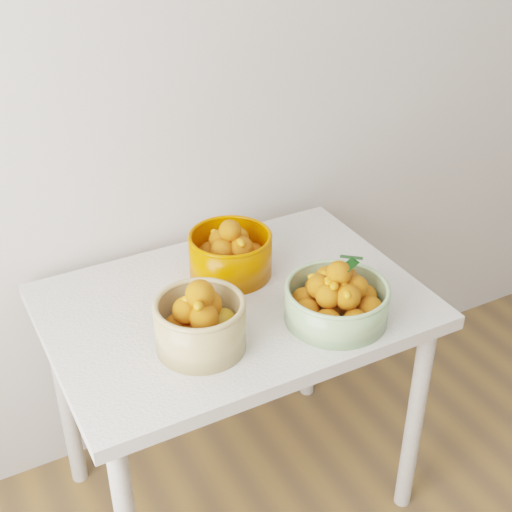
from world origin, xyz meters
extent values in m
cube|color=silver|center=(0.00, 2.00, 1.35)|extent=(4.00, 0.04, 2.70)
cube|color=silver|center=(-0.38, 1.60, 0.73)|extent=(1.00, 0.70, 0.04)
cylinder|color=silver|center=(0.06, 1.31, 0.35)|extent=(0.05, 0.05, 0.71)
cylinder|color=silver|center=(-0.82, 1.89, 0.35)|extent=(0.05, 0.05, 0.71)
cylinder|color=silver|center=(0.06, 1.89, 0.35)|extent=(0.05, 0.05, 0.71)
cylinder|color=tan|center=(-0.54, 1.46, 0.81)|extent=(0.23, 0.23, 0.13)
torus|color=tan|center=(-0.54, 1.46, 0.88)|extent=(0.24, 0.24, 0.02)
sphere|color=#D1660C|center=(-0.49, 1.46, 0.80)|extent=(0.08, 0.08, 0.08)
sphere|color=#D1660C|center=(-0.53, 1.52, 0.80)|extent=(0.08, 0.08, 0.08)
sphere|color=orange|center=(-0.59, 1.50, 0.80)|extent=(0.07, 0.07, 0.07)
sphere|color=orange|center=(-0.59, 1.43, 0.80)|extent=(0.08, 0.08, 0.08)
sphere|color=orange|center=(-0.53, 1.41, 0.80)|extent=(0.08, 0.08, 0.08)
sphere|color=orange|center=(-0.54, 1.46, 0.80)|extent=(0.07, 0.07, 0.07)
sphere|color=orange|center=(-0.52, 1.48, 0.86)|extent=(0.07, 0.07, 0.07)
sphere|color=orange|center=(-0.57, 1.48, 0.86)|extent=(0.07, 0.07, 0.07)
sphere|color=orange|center=(-0.55, 1.43, 0.86)|extent=(0.07, 0.07, 0.07)
sphere|color=orange|center=(-0.54, 1.46, 0.91)|extent=(0.07, 0.07, 0.07)
ellipsoid|color=orange|center=(-0.52, 1.49, 0.88)|extent=(0.04, 0.05, 0.03)
ellipsoid|color=orange|center=(-0.53, 1.48, 0.88)|extent=(0.04, 0.05, 0.03)
ellipsoid|color=orange|center=(-0.54, 1.45, 0.91)|extent=(0.04, 0.04, 0.03)
ellipsoid|color=orange|center=(-0.54, 1.47, 0.91)|extent=(0.04, 0.05, 0.04)
ellipsoid|color=orange|center=(-0.56, 1.48, 0.89)|extent=(0.05, 0.04, 0.03)
ellipsoid|color=orange|center=(-0.57, 1.42, 0.91)|extent=(0.04, 0.05, 0.04)
ellipsoid|color=orange|center=(-0.53, 1.47, 0.89)|extent=(0.05, 0.04, 0.04)
ellipsoid|color=orange|center=(-0.51, 1.49, 0.88)|extent=(0.05, 0.04, 0.03)
cylinder|color=#94BA82|center=(-0.19, 1.40, 0.80)|extent=(0.27, 0.27, 0.09)
torus|color=#94BA82|center=(-0.19, 1.40, 0.84)|extent=(0.28, 0.28, 0.01)
sphere|color=orange|center=(-0.10, 1.40, 0.79)|extent=(0.07, 0.07, 0.07)
sphere|color=orange|center=(-0.13, 1.46, 0.79)|extent=(0.07, 0.07, 0.07)
sphere|color=orange|center=(-0.19, 1.49, 0.79)|extent=(0.07, 0.07, 0.07)
sphere|color=orange|center=(-0.25, 1.46, 0.79)|extent=(0.07, 0.07, 0.07)
sphere|color=orange|center=(-0.27, 1.41, 0.79)|extent=(0.07, 0.07, 0.07)
sphere|color=orange|center=(-0.25, 1.35, 0.79)|extent=(0.07, 0.07, 0.07)
sphere|color=orange|center=(-0.19, 1.32, 0.79)|extent=(0.07, 0.07, 0.07)
sphere|color=orange|center=(-0.12, 1.35, 0.79)|extent=(0.07, 0.07, 0.07)
sphere|color=orange|center=(-0.19, 1.40, 0.79)|extent=(0.07, 0.07, 0.07)
sphere|color=orange|center=(-0.15, 1.43, 0.85)|extent=(0.07, 0.07, 0.07)
sphere|color=orange|center=(-0.19, 1.45, 0.85)|extent=(0.07, 0.07, 0.07)
sphere|color=orange|center=(-0.23, 1.43, 0.85)|extent=(0.06, 0.06, 0.06)
sphere|color=orange|center=(-0.23, 1.38, 0.85)|extent=(0.06, 0.06, 0.06)
sphere|color=orange|center=(-0.19, 1.36, 0.85)|extent=(0.07, 0.07, 0.07)
sphere|color=orange|center=(-0.15, 1.38, 0.85)|extent=(0.06, 0.06, 0.06)
sphere|color=orange|center=(-0.19, 1.40, 0.89)|extent=(0.06, 0.06, 0.06)
ellipsoid|color=orange|center=(-0.16, 1.40, 0.90)|extent=(0.04, 0.02, 0.03)
ellipsoid|color=orange|center=(-0.18, 1.44, 0.87)|extent=(0.03, 0.04, 0.03)
ellipsoid|color=orange|center=(-0.20, 1.34, 0.87)|extent=(0.03, 0.04, 0.03)
ellipsoid|color=orange|center=(-0.19, 1.40, 0.87)|extent=(0.04, 0.04, 0.03)
ellipsoid|color=orange|center=(-0.18, 1.35, 0.86)|extent=(0.03, 0.03, 0.03)
ellipsoid|color=orange|center=(-0.20, 1.39, 0.87)|extent=(0.04, 0.04, 0.03)
ellipsoid|color=orange|center=(-0.22, 1.37, 0.88)|extent=(0.04, 0.04, 0.03)
ellipsoid|color=orange|center=(-0.21, 1.41, 0.88)|extent=(0.04, 0.03, 0.03)
ellipsoid|color=orange|center=(-0.23, 1.45, 0.86)|extent=(0.04, 0.04, 0.03)
ellipsoid|color=orange|center=(-0.20, 1.44, 0.87)|extent=(0.03, 0.04, 0.03)
ellipsoid|color=orange|center=(-0.16, 1.46, 0.87)|extent=(0.04, 0.04, 0.03)
ellipsoid|color=orange|center=(-0.22, 1.39, 0.88)|extent=(0.04, 0.03, 0.03)
ellipsoid|color=orange|center=(-0.19, 1.38, 0.87)|extent=(0.03, 0.04, 0.04)
cylinder|color=#CD5100|center=(-0.33, 1.73, 0.81)|extent=(0.31, 0.31, 0.12)
torus|color=#CD5100|center=(-0.33, 1.73, 0.87)|extent=(0.31, 0.31, 0.01)
sphere|color=orange|center=(-0.26, 1.72, 0.79)|extent=(0.07, 0.07, 0.07)
sphere|color=orange|center=(-0.30, 1.79, 0.79)|extent=(0.06, 0.06, 0.06)
sphere|color=orange|center=(-0.37, 1.79, 0.79)|extent=(0.07, 0.07, 0.07)
sphere|color=orange|center=(-0.40, 1.73, 0.79)|extent=(0.07, 0.07, 0.07)
sphere|color=orange|center=(-0.37, 1.66, 0.79)|extent=(0.07, 0.07, 0.07)
sphere|color=orange|center=(-0.29, 1.67, 0.79)|extent=(0.06, 0.06, 0.06)
sphere|color=orange|center=(-0.33, 1.73, 0.79)|extent=(0.06, 0.06, 0.06)
sphere|color=orange|center=(-0.30, 1.75, 0.84)|extent=(0.07, 0.07, 0.07)
sphere|color=orange|center=(-0.35, 1.76, 0.84)|extent=(0.06, 0.06, 0.06)
sphere|color=orange|center=(-0.37, 1.71, 0.84)|extent=(0.06, 0.06, 0.06)
sphere|color=orange|center=(-0.31, 1.69, 0.84)|extent=(0.07, 0.07, 0.07)
sphere|color=orange|center=(-0.33, 1.73, 0.89)|extent=(0.06, 0.06, 0.06)
ellipsoid|color=orange|center=(-0.33, 1.73, 0.87)|extent=(0.04, 0.04, 0.03)
ellipsoid|color=orange|center=(-0.33, 1.73, 0.87)|extent=(0.04, 0.03, 0.03)
ellipsoid|color=orange|center=(-0.29, 1.73, 0.86)|extent=(0.04, 0.03, 0.03)
ellipsoid|color=orange|center=(-0.34, 1.73, 0.87)|extent=(0.04, 0.03, 0.02)
ellipsoid|color=orange|center=(-0.33, 1.67, 0.88)|extent=(0.03, 0.04, 0.03)
ellipsoid|color=orange|center=(-0.33, 1.73, 0.89)|extent=(0.04, 0.04, 0.03)
ellipsoid|color=orange|center=(-0.35, 1.78, 0.86)|extent=(0.03, 0.04, 0.03)
camera|label=1|loc=(-1.07, 0.18, 1.86)|focal=50.00mm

